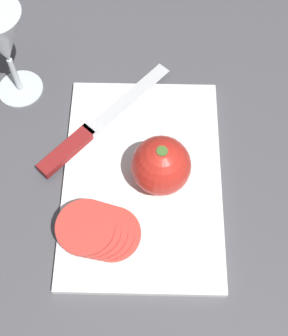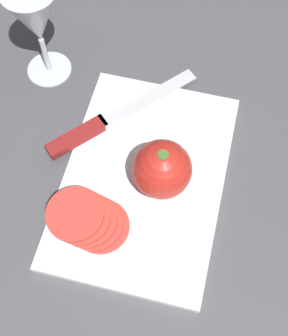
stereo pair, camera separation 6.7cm
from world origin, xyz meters
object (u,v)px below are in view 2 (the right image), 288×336
Objects in this scene: tomato_slice_stack_near at (89,219)px; whole_tomato at (162,169)px; knife at (93,128)px; wine_glass at (36,20)px.

whole_tomato is at bearing -44.35° from tomato_slice_stack_near.
tomato_slice_stack_near is (-0.15, -0.04, 0.01)m from knife.
knife is at bearing 14.75° from tomato_slice_stack_near.
knife is (-0.11, -0.11, -0.10)m from wine_glass.
wine_glass reaches higher than whole_tomato.
whole_tomato reaches higher than tomato_slice_stack_near.
wine_glass reaches higher than tomato_slice_stack_near.
whole_tomato is (-0.17, -0.23, -0.06)m from wine_glass.
wine_glass is 0.30m from whole_tomato.
tomato_slice_stack_near is (-0.09, 0.08, -0.03)m from whole_tomato.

